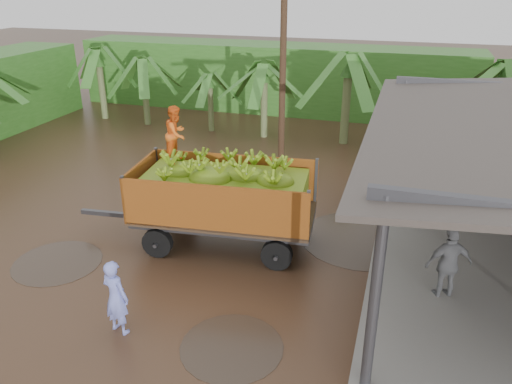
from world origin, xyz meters
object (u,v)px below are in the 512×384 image
at_px(man_blue, 116,297).
at_px(banana_trailer, 224,196).
at_px(utility_pole, 283,65).
at_px(man_grey, 449,264).

bearing_deg(man_blue, banana_trailer, -87.06).
bearing_deg(utility_pole, banana_trailer, -91.09).
bearing_deg(banana_trailer, man_blue, -107.02).
bearing_deg(banana_trailer, man_grey, -14.74).
xyz_separation_m(banana_trailer, man_blue, (-0.84, -4.29, -0.63)).
height_order(man_blue, man_grey, man_grey).
relative_size(man_blue, utility_pole, 0.21).
xyz_separation_m(man_blue, utility_pole, (0.96, 10.22, 3.26)).
relative_size(banana_trailer, utility_pole, 0.86).
xyz_separation_m(man_grey, utility_pole, (-5.82, 6.85, 3.20)).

